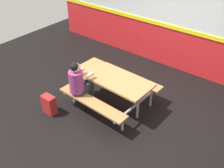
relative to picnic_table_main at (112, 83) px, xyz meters
name	(u,v)px	position (x,y,z in m)	size (l,w,h in m)	color
ground_plane	(119,107)	(0.19, 0.00, -0.58)	(10.00, 10.00, 0.02)	black
accent_backdrop	(175,23)	(0.19, 2.39, 0.67)	(8.00, 0.14, 2.60)	red
picnic_table_main	(112,83)	(0.00, 0.00, 0.00)	(1.80, 1.61, 0.74)	#9E6B3D
student_nearer	(79,82)	(-0.45, -0.54, 0.13)	(0.37, 0.53, 1.21)	#2D2D38
backpack_dark	(49,105)	(-0.87, -1.07, -0.36)	(0.30, 0.22, 0.44)	maroon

